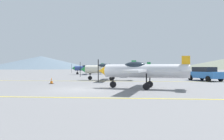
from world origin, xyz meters
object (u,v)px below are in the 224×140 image
object	(u,v)px
airplane_mid	(108,69)
car_sedan	(205,74)
airplane_far	(130,68)
traffic_cone_front	(51,81)
airplane_near	(142,70)
airplane_back	(88,68)

from	to	relation	value
airplane_mid	car_sedan	size ratio (longest dim) A/B	1.73
airplane_far	traffic_cone_front	world-z (taller)	airplane_far
airplane_far	car_sedan	world-z (taller)	airplane_far
airplane_near	airplane_mid	distance (m)	10.42
airplane_back	airplane_near	bearing A→B (deg)	-71.07
airplane_mid	traffic_cone_front	bearing A→B (deg)	-128.92
airplane_back	car_sedan	xyz separation A→B (m)	(17.86, -19.51, -0.52)
airplane_back	airplane_mid	bearing A→B (deg)	-71.63
airplane_near	airplane_back	world-z (taller)	same
airplane_far	car_sedan	size ratio (longest dim) A/B	1.74
car_sedan	traffic_cone_front	bearing A→B (deg)	-159.89
airplane_near	traffic_cone_front	xyz separation A→B (m)	(-8.46, 3.74, -1.07)
airplane_near	car_sedan	world-z (taller)	airplane_near
car_sedan	airplane_back	bearing A→B (deg)	132.48
airplane_far	airplane_back	xyz separation A→B (m)	(-9.11, 9.32, 0.00)
airplane_mid	traffic_cone_front	xyz separation A→B (m)	(-4.89, -6.05, -1.07)
airplane_mid	airplane_far	bearing A→B (deg)	75.26
traffic_cone_front	car_sedan	bearing A→B (deg)	20.11
airplane_mid	traffic_cone_front	world-z (taller)	airplane_mid
airplane_mid	airplane_back	size ratio (longest dim) A/B	0.99
airplane_far	car_sedan	bearing A→B (deg)	-49.33
airplane_mid	airplane_far	size ratio (longest dim) A/B	0.99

